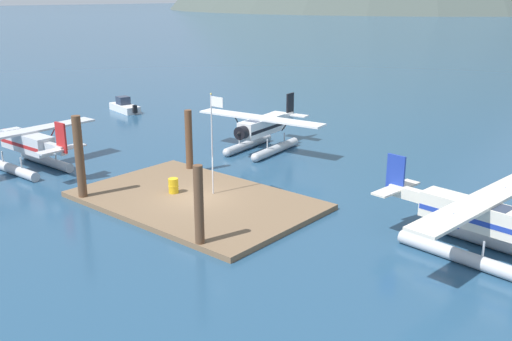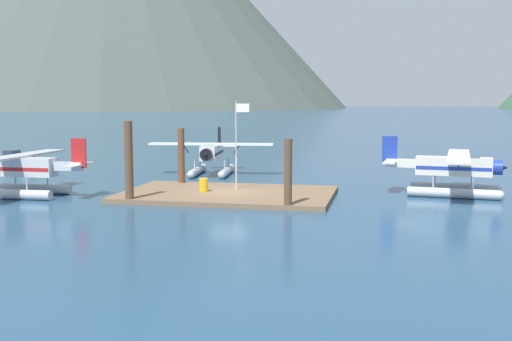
% 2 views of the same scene
% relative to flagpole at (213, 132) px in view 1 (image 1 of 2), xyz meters
% --- Properties ---
extents(ground_plane, '(1200.00, 1200.00, 0.00)m').
position_rel_flagpole_xyz_m(ground_plane, '(-0.38, -1.20, -3.98)').
color(ground_plane, navy).
extents(dock_platform, '(13.60, 8.75, 0.30)m').
position_rel_flagpole_xyz_m(dock_platform, '(-0.38, -1.20, -3.83)').
color(dock_platform, brown).
rests_on(dock_platform, ground).
extents(piling_near_left, '(0.50, 0.50, 5.02)m').
position_rel_flagpole_xyz_m(piling_near_left, '(-5.49, -5.20, -1.47)').
color(piling_near_left, brown).
rests_on(piling_near_left, ground).
extents(piling_near_right, '(0.45, 0.45, 4.09)m').
position_rel_flagpole_xyz_m(piling_near_right, '(4.25, -5.33, -1.93)').
color(piling_near_right, brown).
rests_on(piling_near_right, ground).
extents(piling_far_left, '(0.47, 0.47, 4.24)m').
position_rel_flagpole_xyz_m(piling_far_left, '(-4.87, 2.61, -1.86)').
color(piling_far_left, brown).
rests_on(piling_far_left, ground).
extents(flagpole, '(0.95, 0.10, 5.90)m').
position_rel_flagpole_xyz_m(flagpole, '(0.00, 0.00, 0.00)').
color(flagpole, silver).
rests_on(flagpole, dock_platform).
extents(fuel_drum, '(0.62, 0.62, 0.88)m').
position_rel_flagpole_xyz_m(fuel_drum, '(-1.98, -1.41, -3.24)').
color(fuel_drum, gold).
rests_on(fuel_drum, dock_platform).
extents(seaplane_cream_stbd_fwd, '(7.96, 10.49, 3.84)m').
position_rel_flagpole_xyz_m(seaplane_cream_stbd_fwd, '(14.04, 2.38, -2.40)').
color(seaplane_cream_stbd_fwd, '#B7BABF').
rests_on(seaplane_cream_stbd_fwd, ground).
extents(seaplane_white_bow_left, '(10.49, 7.95, 3.84)m').
position_rel_flagpole_xyz_m(seaplane_white_bow_left, '(-4.72, 9.94, -2.40)').
color(seaplane_white_bow_left, '#B7BABF').
rests_on(seaplane_white_bow_left, ground).
extents(seaplane_silver_port_aft, '(7.98, 10.43, 3.84)m').
position_rel_flagpole_xyz_m(seaplane_silver_port_aft, '(-13.67, -3.97, -2.40)').
color(seaplane_silver_port_aft, '#B7BABF').
rests_on(seaplane_silver_port_aft, ground).
extents(boat_white_open_west, '(4.83, 2.31, 1.50)m').
position_rel_flagpole_xyz_m(boat_white_open_west, '(-25.27, 12.69, -3.49)').
color(boat_white_open_west, silver).
rests_on(boat_white_open_west, ground).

